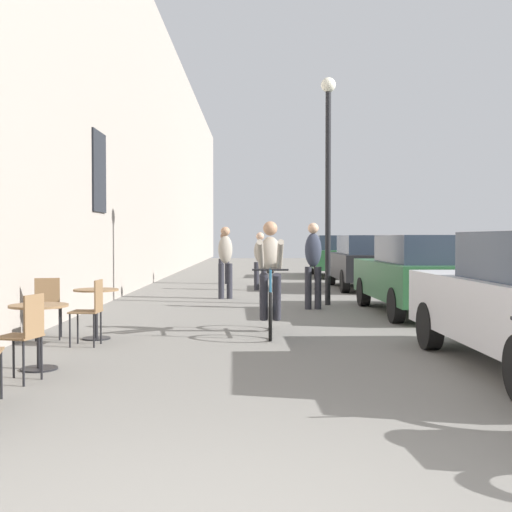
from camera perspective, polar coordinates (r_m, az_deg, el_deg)
building_facade_left at (r=17.52m, az=-12.25°, el=11.94°), size 0.54×68.00×9.23m
cafe_table_mid at (r=7.61m, az=-18.63°, el=-5.54°), size 0.64×0.64×0.72m
cafe_chair_mid_toward_street at (r=6.98m, az=-19.73°, el=-6.22°), size 0.46×0.46×0.89m
cafe_table_far at (r=9.66m, az=-13.98°, el=-4.00°), size 0.64×0.64×0.72m
cafe_chair_far_toward_street at (r=9.77m, az=-17.90°, el=-3.99°), size 0.45×0.45×0.89m
cafe_chair_far_toward_wall at (r=9.08m, az=-14.40°, el=-4.38°), size 0.40×0.40×0.89m
cyclist_on_bicycle at (r=9.90m, az=1.07°, el=-2.15°), size 0.52×1.76×1.74m
pedestrian_near at (r=13.31m, az=4.84°, el=-0.40°), size 0.35×0.25×1.76m
pedestrian_mid at (r=15.57m, az=-2.87°, el=-0.19°), size 0.37×0.29×1.72m
pedestrian_far at (r=18.06m, az=0.18°, el=-0.16°), size 0.36×0.27×1.61m
pedestrian_furthest at (r=20.65m, az=-3.00°, el=0.08°), size 0.36×0.26×1.62m
street_lamp at (r=14.26m, az=6.14°, el=8.24°), size 0.32×0.32×4.90m
parked_car_second at (r=12.79m, az=14.06°, el=-1.48°), size 1.91×4.29×1.51m
parked_car_third at (r=18.79m, az=9.45°, el=-0.45°), size 1.86×4.31×1.53m
parked_car_fourth at (r=24.62m, az=6.90°, el=0.06°), size 1.95×4.40×1.55m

